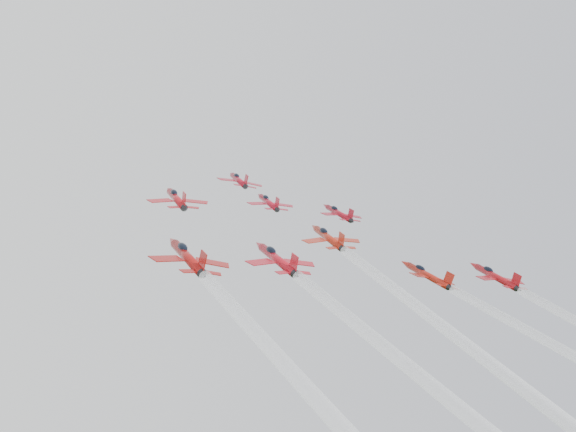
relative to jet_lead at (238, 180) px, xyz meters
name	(u,v)px	position (x,y,z in m)	size (l,w,h in m)	color
jet_lead	(238,180)	(0.00, 0.00, 0.00)	(9.74, 12.81, 7.02)	#A40F20
jet_row2_left	(176,198)	(-19.88, -19.89, -9.69)	(10.24, 13.46, 7.37)	#AD1017
jet_row2_center	(268,202)	(-0.85, -15.71, -7.66)	(8.87, 11.67, 6.39)	#A70F22
jet_row2_right	(338,213)	(12.64, -18.20, -8.88)	(8.67, 11.40, 6.24)	maroon
jet_center	(544,379)	(0.60, -76.94, -37.58)	(9.80, 96.01, 47.68)	#AC2110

